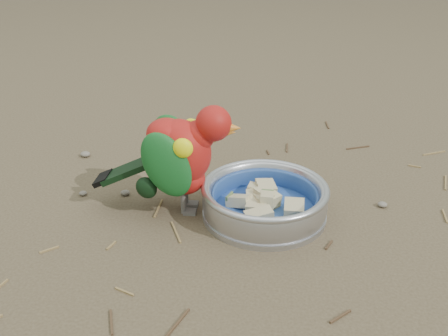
# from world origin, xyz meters

# --- Properties ---
(ground) EXTENTS (60.00, 60.00, 0.00)m
(ground) POSITION_xyz_m (0.00, 0.00, 0.00)
(ground) COLOR brown
(food_bowl) EXTENTS (0.22, 0.22, 0.02)m
(food_bowl) POSITION_xyz_m (0.07, -0.02, 0.01)
(food_bowl) COLOR #B2B2BA
(food_bowl) RESTS_ON ground
(bowl_wall) EXTENTS (0.22, 0.22, 0.04)m
(bowl_wall) POSITION_xyz_m (0.07, -0.02, 0.04)
(bowl_wall) COLOR #B2B2BA
(bowl_wall) RESTS_ON food_bowl
(fruit_wedges) EXTENTS (0.13, 0.13, 0.03)m
(fruit_wedges) POSITION_xyz_m (0.07, -0.02, 0.03)
(fruit_wedges) COLOR #C2B485
(fruit_wedges) RESTS_ON food_bowl
(lory_parrot) EXTENTS (0.24, 0.12, 0.19)m
(lory_parrot) POSITION_xyz_m (-0.08, -0.01, 0.10)
(lory_parrot) COLOR #A91813
(lory_parrot) RESTS_ON ground
(ground_debris) EXTENTS (0.90, 0.80, 0.01)m
(ground_debris) POSITION_xyz_m (-0.04, 0.03, 0.00)
(ground_debris) COLOR olive
(ground_debris) RESTS_ON ground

